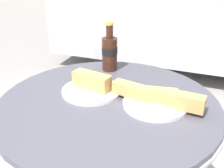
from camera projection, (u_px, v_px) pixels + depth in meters
bistro_table at (108, 139)px, 1.03m from camera, size 0.78×0.78×0.75m
cola_bottle_left at (110, 52)px, 1.19m from camera, size 0.07×0.07×0.21m
lunch_plate_near at (92, 87)px, 1.02m from camera, size 0.22×0.22×0.07m
lunch_plate_far at (157, 99)px, 0.93m from camera, size 0.32×0.22×0.06m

